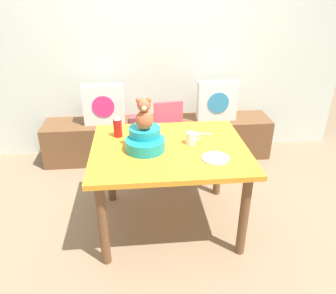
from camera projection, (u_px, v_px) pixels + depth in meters
The scene contains 15 objects.
ground_plane at pixel (169, 222), 2.87m from camera, with size 8.00×8.00×0.00m, color #8C7256.
back_wall at pixel (156, 41), 3.63m from camera, with size 4.40×0.10×2.60m, color silver.
window_bench at pixel (159, 139), 3.87m from camera, with size 2.60×0.44×0.46m, color brown.
pillow_floral_left at pixel (104, 105), 3.60m from camera, with size 0.44×0.15×0.44m.
pillow_floral_right at pixel (217, 101), 3.71m from camera, with size 0.44×0.15×0.44m.
book_stack at pixel (138, 119), 3.74m from camera, with size 0.20×0.14×0.06m, color brown.
dining_table at pixel (169, 159), 2.59m from camera, with size 1.20×0.98×0.74m.
highchair at pixel (171, 131), 3.36m from camera, with size 0.35×0.48×0.79m.
infant_seat_teal at pixel (145, 140), 2.49m from camera, with size 0.30×0.33×0.16m.
teddy_bear at pixel (144, 115), 2.39m from camera, with size 0.13×0.12×0.25m.
ketchup_bottle at pixel (118, 127), 2.68m from camera, with size 0.07×0.07×0.18m.
coffee_mug at pixel (191, 138), 2.57m from camera, with size 0.12×0.08×0.09m.
dinner_plate_near at pixel (216, 158), 2.37m from camera, with size 0.20×0.20×0.01m, color white.
dinner_plate_far at pixel (144, 133), 2.77m from camera, with size 0.20×0.20×0.01m, color white.
table_fork at pixel (202, 134), 2.76m from camera, with size 0.02×0.17×0.01m, color silver.
Camera 1 is at (-0.23, -2.26, 1.88)m, focal length 35.09 mm.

